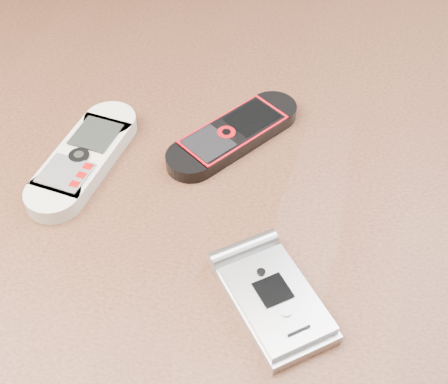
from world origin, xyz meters
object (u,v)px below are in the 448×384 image
at_px(nokia_white, 84,158).
at_px(motorola_razr, 274,299).
at_px(table, 219,267).
at_px(nokia_black_red, 234,134).

xyz_separation_m(nokia_white, motorola_razr, (0.20, -0.12, 0.00)).
bearing_deg(motorola_razr, table, 85.22).
height_order(table, motorola_razr, motorola_razr).
bearing_deg(nokia_white, nokia_black_red, 34.74).
relative_size(table, nokia_white, 7.53).
relative_size(nokia_white, nokia_black_red, 1.00).
bearing_deg(nokia_black_red, motorola_razr, -33.04).
height_order(nokia_black_red, motorola_razr, motorola_razr).
height_order(table, nokia_black_red, nokia_black_red).
bearing_deg(table, nokia_black_red, 91.83).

